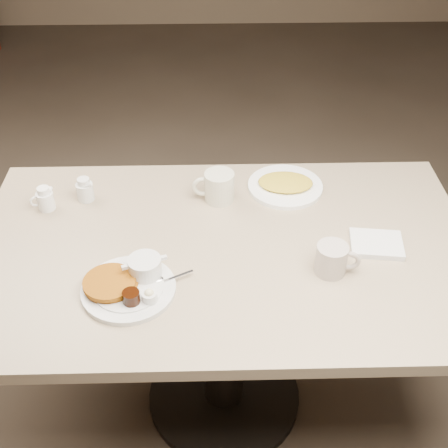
{
  "coord_description": "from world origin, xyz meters",
  "views": [
    {
      "loc": [
        -0.03,
        -1.32,
        1.88
      ],
      "look_at": [
        0.0,
        0.02,
        0.82
      ],
      "focal_mm": 46.8,
      "sensor_mm": 36.0,
      "label": 1
    }
  ],
  "objects_px": {
    "creamer_right": "(85,190)",
    "hash_plate": "(285,185)",
    "coffee_mug_far": "(218,187)",
    "creamer_left": "(45,199)",
    "coffee_mug_near": "(333,259)",
    "diner_table": "(224,287)",
    "main_plate": "(129,283)"
  },
  "relations": [
    {
      "from": "diner_table",
      "to": "coffee_mug_far",
      "type": "xyz_separation_m",
      "value": [
        -0.01,
        0.24,
        0.22
      ]
    },
    {
      "from": "creamer_left",
      "to": "creamer_right",
      "type": "distance_m",
      "value": 0.13
    },
    {
      "from": "creamer_left",
      "to": "hash_plate",
      "type": "xyz_separation_m",
      "value": [
        0.78,
        0.09,
        -0.02
      ]
    },
    {
      "from": "diner_table",
      "to": "coffee_mug_far",
      "type": "bearing_deg",
      "value": 93.24
    },
    {
      "from": "main_plate",
      "to": "hash_plate",
      "type": "relative_size",
      "value": 1.26
    },
    {
      "from": "coffee_mug_far",
      "to": "creamer_left",
      "type": "bearing_deg",
      "value": -176.24
    },
    {
      "from": "coffee_mug_near",
      "to": "creamer_right",
      "type": "distance_m",
      "value": 0.83
    },
    {
      "from": "main_plate",
      "to": "hash_plate",
      "type": "distance_m",
      "value": 0.67
    },
    {
      "from": "coffee_mug_near",
      "to": "hash_plate",
      "type": "xyz_separation_m",
      "value": [
        -0.09,
        0.41,
        -0.03
      ]
    },
    {
      "from": "hash_plate",
      "to": "coffee_mug_near",
      "type": "bearing_deg",
      "value": -78.23
    },
    {
      "from": "coffee_mug_far",
      "to": "creamer_left",
      "type": "relative_size",
      "value": 1.74
    },
    {
      "from": "creamer_right",
      "to": "hash_plate",
      "type": "height_order",
      "value": "creamer_right"
    },
    {
      "from": "coffee_mug_far",
      "to": "creamer_right",
      "type": "height_order",
      "value": "coffee_mug_far"
    },
    {
      "from": "diner_table",
      "to": "coffee_mug_far",
      "type": "height_order",
      "value": "coffee_mug_far"
    },
    {
      "from": "main_plate",
      "to": "creamer_right",
      "type": "height_order",
      "value": "creamer_right"
    },
    {
      "from": "creamer_left",
      "to": "creamer_right",
      "type": "bearing_deg",
      "value": 22.22
    },
    {
      "from": "diner_table",
      "to": "main_plate",
      "type": "bearing_deg",
      "value": -147.03
    },
    {
      "from": "creamer_left",
      "to": "hash_plate",
      "type": "relative_size",
      "value": 0.3
    },
    {
      "from": "diner_table",
      "to": "creamer_right",
      "type": "relative_size",
      "value": 18.75
    },
    {
      "from": "main_plate",
      "to": "creamer_left",
      "type": "bearing_deg",
      "value": 129.18
    },
    {
      "from": "coffee_mug_near",
      "to": "creamer_right",
      "type": "bearing_deg",
      "value": 153.89
    },
    {
      "from": "coffee_mug_far",
      "to": "hash_plate",
      "type": "height_order",
      "value": "coffee_mug_far"
    },
    {
      "from": "diner_table",
      "to": "creamer_left",
      "type": "relative_size",
      "value": 18.75
    },
    {
      "from": "coffee_mug_near",
      "to": "hash_plate",
      "type": "bearing_deg",
      "value": 101.77
    },
    {
      "from": "main_plate",
      "to": "coffee_mug_near",
      "type": "bearing_deg",
      "value": 5.72
    },
    {
      "from": "coffee_mug_far",
      "to": "creamer_left",
      "type": "height_order",
      "value": "coffee_mug_far"
    },
    {
      "from": "creamer_right",
      "to": "main_plate",
      "type": "bearing_deg",
      "value": -66.23
    },
    {
      "from": "coffee_mug_far",
      "to": "main_plate",
      "type": "bearing_deg",
      "value": -121.22
    },
    {
      "from": "main_plate",
      "to": "hash_plate",
      "type": "height_order",
      "value": "main_plate"
    },
    {
      "from": "coffee_mug_far",
      "to": "creamer_right",
      "type": "relative_size",
      "value": 1.74
    },
    {
      "from": "diner_table",
      "to": "creamer_left",
      "type": "bearing_deg",
      "value": 160.23
    },
    {
      "from": "creamer_right",
      "to": "coffee_mug_far",
      "type": "bearing_deg",
      "value": -1.6
    }
  ]
}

